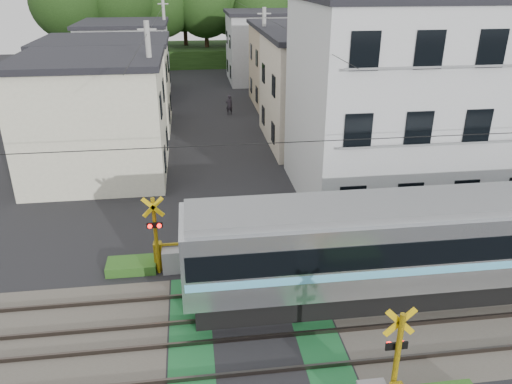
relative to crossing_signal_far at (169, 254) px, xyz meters
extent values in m
plane|color=black|center=(2.59, -3.65, -0.71)|extent=(120.00, 120.00, 0.00)
cube|color=#47423A|center=(2.59, -3.65, -0.71)|extent=(120.00, 6.00, 0.00)
cube|color=black|center=(2.59, -3.65, -0.71)|extent=(5.20, 120.00, 0.00)
cube|color=#145126|center=(0.69, -3.65, -0.70)|extent=(1.30, 6.00, 0.00)
cube|color=#145126|center=(4.49, -3.65, -0.70)|extent=(1.30, 6.00, 0.00)
cube|color=#3F3833|center=(2.59, -5.55, -0.64)|extent=(120.00, 0.08, 0.14)
cube|color=#3F3833|center=(2.59, -4.15, -0.64)|extent=(120.00, 0.08, 0.14)
cube|color=#3F3833|center=(2.59, -3.15, -0.64)|extent=(120.00, 0.08, 0.14)
cube|color=#3F3833|center=(2.59, -1.75, -0.64)|extent=(120.00, 0.08, 0.14)
cube|color=black|center=(8.95, -2.45, -0.29)|extent=(16.19, 2.23, 0.84)
cube|color=black|center=(3.04, -2.45, -0.43)|extent=(2.25, 2.06, 0.56)
cube|color=#B0B4B9|center=(8.95, -2.45, 1.35)|extent=(16.86, 2.62, 2.44)
cube|color=black|center=(8.95, -2.45, 1.64)|extent=(16.59, 2.66, 0.83)
cube|color=#5FC5EF|center=(8.95, -2.45, 1.01)|extent=(16.69, 2.65, 0.26)
cube|color=slate|center=(8.95, -2.45, 2.68)|extent=(16.52, 2.15, 0.22)
cube|color=black|center=(0.57, -2.45, 1.71)|extent=(0.10, 2.26, 1.46)
cylinder|color=yellow|center=(5.59, -7.25, 0.79)|extent=(0.14, 0.14, 3.00)
cube|color=yellow|center=(5.59, -7.15, 1.99)|extent=(0.77, 0.05, 0.77)
cube|color=yellow|center=(5.59, -7.15, 1.99)|extent=(0.77, 0.05, 0.77)
cube|color=black|center=(5.59, -7.15, 1.29)|extent=(0.55, 0.05, 0.20)
sphere|color=#FF0C07|center=(5.43, -7.09, 1.29)|extent=(0.16, 0.16, 0.16)
sphere|color=#FF0C07|center=(5.75, -7.09, 1.29)|extent=(0.16, 0.16, 0.16)
cylinder|color=yellow|center=(-0.41, -0.05, 0.79)|extent=(0.14, 0.14, 3.00)
cube|color=yellow|center=(-0.41, -0.15, 1.99)|extent=(0.77, 0.05, 0.77)
cube|color=yellow|center=(-0.41, -0.15, 1.99)|extent=(0.77, 0.05, 0.77)
cube|color=black|center=(-0.41, -0.15, 1.29)|extent=(0.55, 0.05, 0.20)
sphere|color=#FF0C07|center=(-0.57, -0.21, 1.29)|extent=(0.16, 0.16, 0.16)
sphere|color=#FF0C07|center=(-0.25, -0.21, 1.29)|extent=(0.16, 0.16, 0.16)
cube|color=gray|center=(0.09, -0.05, -0.26)|extent=(0.70, 0.50, 0.90)
cube|color=yellow|center=(-0.41, 0.20, -0.16)|extent=(0.30, 0.30, 1.10)
cube|color=yellow|center=(1.84, 0.20, 0.29)|extent=(4.20, 0.08, 0.08)
cube|color=silver|center=(11.09, 5.85, 3.79)|extent=(10.00, 8.00, 9.00)
cube|color=black|center=(7.39, 1.82, 0.79)|extent=(1.10, 0.06, 1.40)
cube|color=black|center=(9.84, 1.82, 0.79)|extent=(1.10, 0.06, 1.40)
cube|color=black|center=(12.29, 1.82, 0.79)|extent=(1.10, 0.06, 1.40)
cube|color=gray|center=(11.09, 1.60, 0.19)|extent=(9.00, 0.06, 0.08)
cube|color=black|center=(7.39, 1.82, 3.79)|extent=(1.10, 0.06, 1.40)
cube|color=black|center=(9.84, 1.82, 3.79)|extent=(1.10, 0.06, 1.40)
cube|color=black|center=(12.29, 1.82, 3.79)|extent=(1.10, 0.06, 1.40)
cube|color=gray|center=(11.09, 1.60, 3.19)|extent=(9.00, 0.06, 0.08)
cube|color=black|center=(7.39, 1.82, 6.79)|extent=(1.10, 0.06, 1.40)
cube|color=black|center=(9.84, 1.82, 6.79)|extent=(1.10, 0.06, 1.40)
cube|color=black|center=(12.29, 1.82, 6.79)|extent=(1.10, 0.06, 1.40)
cube|color=gray|center=(11.09, 1.60, 6.19)|extent=(9.00, 0.06, 0.08)
cube|color=silver|center=(-3.91, 10.35, 2.29)|extent=(7.00, 7.00, 6.00)
cube|color=black|center=(-3.91, 10.35, 5.44)|extent=(7.35, 7.35, 0.30)
cube|color=black|center=(-0.38, 8.60, 0.59)|extent=(0.06, 1.00, 1.20)
cube|color=black|center=(-0.38, 12.10, 0.59)|extent=(0.06, 1.00, 1.20)
cube|color=black|center=(-0.38, 8.60, 3.39)|extent=(0.06, 1.00, 1.20)
cube|color=black|center=(-0.38, 12.10, 3.39)|extent=(0.06, 1.00, 1.20)
cube|color=beige|center=(9.39, 14.35, 2.54)|extent=(7.00, 8.00, 6.50)
cube|color=black|center=(9.39, 14.35, 5.94)|extent=(7.35, 8.40, 0.30)
cube|color=black|center=(5.86, 12.35, 0.59)|extent=(0.06, 1.00, 1.20)
cube|color=black|center=(5.86, 16.35, 0.59)|extent=(0.06, 1.00, 1.20)
cube|color=black|center=(5.86, 12.35, 3.39)|extent=(0.06, 1.00, 1.20)
cube|color=black|center=(5.86, 16.35, 3.39)|extent=(0.06, 1.00, 1.20)
cube|color=silver|center=(-4.41, 19.35, 2.19)|extent=(8.00, 7.00, 5.80)
cube|color=black|center=(-4.41, 19.35, 5.24)|extent=(8.40, 7.35, 0.30)
cube|color=black|center=(-0.38, 17.60, 0.59)|extent=(0.06, 1.00, 1.20)
cube|color=black|center=(-0.38, 21.10, 0.59)|extent=(0.06, 1.00, 1.20)
cube|color=black|center=(-0.38, 17.60, 3.39)|extent=(0.06, 1.00, 1.20)
cube|color=black|center=(-0.38, 21.10, 3.39)|extent=(0.06, 1.00, 1.20)
cube|color=tan|center=(9.79, 24.35, 2.39)|extent=(7.00, 7.00, 6.20)
cube|color=black|center=(9.79, 24.35, 5.64)|extent=(7.35, 7.35, 0.30)
cube|color=black|center=(6.26, 22.60, 0.59)|extent=(0.06, 1.00, 1.20)
cube|color=black|center=(6.26, 26.10, 0.59)|extent=(0.06, 1.00, 1.20)
cube|color=black|center=(6.26, 22.60, 3.39)|extent=(0.06, 1.00, 1.20)
cube|color=black|center=(6.26, 26.10, 3.39)|extent=(0.06, 1.00, 1.20)
cube|color=#B0B2B5|center=(-4.21, 29.35, 2.29)|extent=(7.00, 8.00, 6.00)
cube|color=black|center=(-4.21, 29.35, 5.44)|extent=(7.35, 8.40, 0.30)
cube|color=black|center=(-0.68, 27.35, 0.59)|extent=(0.06, 1.00, 1.20)
cube|color=black|center=(-0.68, 31.35, 0.59)|extent=(0.06, 1.00, 1.20)
cube|color=black|center=(-0.68, 27.35, 3.39)|extent=(0.06, 1.00, 1.20)
cube|color=black|center=(-0.68, 31.35, 3.39)|extent=(0.06, 1.00, 1.20)
cube|color=#B0B2B5|center=(9.09, 34.35, 2.49)|extent=(8.00, 7.00, 6.40)
cube|color=black|center=(9.09, 34.35, 5.84)|extent=(8.40, 7.35, 0.30)
cube|color=black|center=(5.06, 32.60, 0.59)|extent=(0.06, 1.00, 1.20)
cube|color=black|center=(5.06, 36.10, 0.59)|extent=(0.06, 1.00, 1.20)
cube|color=black|center=(5.06, 32.60, 3.39)|extent=(0.06, 1.00, 1.20)
cube|color=black|center=(5.06, 36.10, 3.39)|extent=(0.06, 1.00, 1.20)
cube|color=#1D3A13|center=(2.59, 46.35, 0.29)|extent=(40.00, 10.00, 2.00)
cylinder|color=#332114|center=(-10.98, 41.46, 2.07)|extent=(0.50, 0.50, 5.57)
sphere|color=#1D3A13|center=(-10.98, 41.46, 6.53)|extent=(7.79, 7.79, 7.79)
cylinder|color=#332114|center=(-7.52, 44.89, 1.75)|extent=(0.50, 0.50, 4.93)
sphere|color=#1D3A13|center=(-7.52, 44.89, 5.70)|extent=(6.90, 6.90, 6.90)
cylinder|color=#332114|center=(-5.95, 42.93, 2.17)|extent=(0.50, 0.50, 5.75)
cylinder|color=#332114|center=(-1.75, 44.84, 1.86)|extent=(0.50, 0.50, 5.14)
sphere|color=#1D3A13|center=(-1.75, 44.84, 5.97)|extent=(7.20, 7.20, 7.20)
cylinder|color=#332114|center=(0.93, 47.03, 2.22)|extent=(0.50, 0.50, 5.86)
cylinder|color=#332114|center=(3.37, 44.89, 1.80)|extent=(0.50, 0.50, 5.02)
sphere|color=#1D3A13|center=(3.37, 44.89, 5.81)|extent=(7.02, 7.02, 7.02)
cylinder|color=#332114|center=(6.56, 46.33, 1.87)|extent=(0.50, 0.50, 5.15)
sphere|color=#1D3A13|center=(6.56, 46.33, 5.99)|extent=(7.22, 7.22, 7.22)
cylinder|color=#332114|center=(9.60, 43.00, 1.60)|extent=(0.50, 0.50, 4.63)
sphere|color=#1D3A13|center=(9.60, 43.00, 5.30)|extent=(6.48, 6.48, 6.48)
cylinder|color=#332114|center=(12.74, 47.32, 1.53)|extent=(0.50, 0.50, 4.47)
sphere|color=#1D3A13|center=(12.74, 47.32, 5.10)|extent=(6.26, 6.26, 6.26)
cylinder|color=#332114|center=(15.90, 43.84, 1.32)|extent=(0.50, 0.50, 4.07)
sphere|color=#1D3A13|center=(15.90, 43.84, 4.57)|extent=(5.69, 5.69, 5.69)
cube|color=black|center=(8.59, -2.45, 4.89)|extent=(60.00, 0.02, 0.02)
cylinder|color=#A5A5A0|center=(-0.81, 9.35, 3.29)|extent=(0.26, 0.26, 8.00)
cube|color=#A5A5A0|center=(-0.81, 9.35, 6.89)|extent=(0.90, 0.08, 0.08)
cylinder|color=#A5A5A0|center=(6.19, 18.35, 3.29)|extent=(0.26, 0.26, 8.00)
cube|color=#A5A5A0|center=(6.19, 18.35, 6.89)|extent=(0.90, 0.08, 0.08)
cylinder|color=#A5A5A0|center=(-0.81, 30.35, 3.29)|extent=(0.26, 0.26, 8.00)
cube|color=#A5A5A0|center=(-0.81, 30.35, 6.89)|extent=(0.90, 0.08, 0.08)
cube|color=black|center=(-0.81, 19.85, 6.69)|extent=(0.02, 42.00, 0.02)
cube|color=black|center=(6.19, 19.85, 6.69)|extent=(0.02, 42.00, 0.02)
imported|color=#2E2833|center=(4.01, 21.64, 0.06)|extent=(0.64, 0.50, 1.54)
cube|color=#2D5E1E|center=(-1.41, 0.25, -0.53)|extent=(1.80, 1.00, 0.36)
cube|color=#2D5E1E|center=(7.19, -0.45, -0.56)|extent=(1.50, 0.90, 0.30)
camera|label=1|loc=(1.05, -15.94, 9.39)|focal=35.00mm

